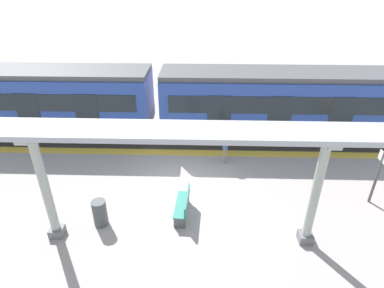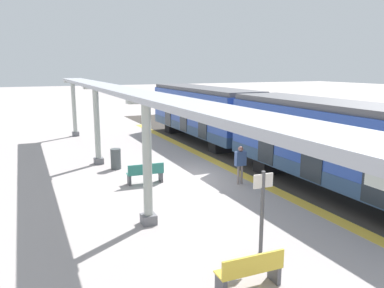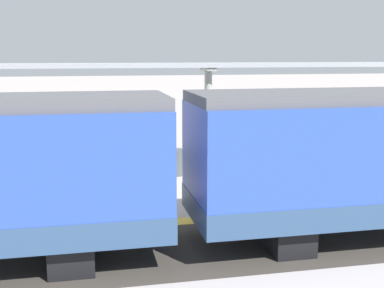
{
  "view_description": "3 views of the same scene",
  "coord_description": "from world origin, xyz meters",
  "views": [
    {
      "loc": [
        10.36,
        0.69,
        7.8
      ],
      "look_at": [
        -0.45,
        0.35,
        1.81
      ],
      "focal_mm": 29.91,
      "sensor_mm": 36.0,
      "label": 1
    },
    {
      "loc": [
        5.95,
        14.72,
        4.74
      ],
      "look_at": [
        -0.46,
        0.4,
        1.57
      ],
      "focal_mm": 35.62,
      "sensor_mm": 36.0,
      "label": 2
    },
    {
      "loc": [
        -15.07,
        0.3,
        4.3
      ],
      "look_at": [
        -1.11,
        -2.62,
        1.72
      ],
      "focal_mm": 46.57,
      "sensor_mm": 36.0,
      "label": 3
    }
  ],
  "objects": [
    {
      "name": "bench_mid_platform",
      "position": [
        1.52,
        0.12,
        0.44
      ],
      "size": [
        1.52,
        0.52,
        0.86
      ],
      "color": "#297567",
      "rests_on": "ground"
    },
    {
      "name": "bench_near_end",
      "position": [
        1.75,
        8.41,
        0.44
      ],
      "size": [
        1.51,
        0.47,
        0.86
      ],
      "color": "gold",
      "rests_on": "ground"
    },
    {
      "name": "canopy_pillar_third",
      "position": [
        2.67,
        4.12,
        1.94
      ],
      "size": [
        1.1,
        0.44,
        3.84
      ],
      "color": "slate",
      "rests_on": "ground"
    },
    {
      "name": "ground_plane",
      "position": [
        0.0,
        0.0,
        0.0
      ],
      "size": [
        176.0,
        176.0,
        0.0
      ],
      "primitive_type": "plane",
      "color": "#A59B98"
    },
    {
      "name": "trackbed",
      "position": [
        -4.72,
        0.0,
        0.0
      ],
      "size": [
        3.2,
        43.92,
        0.01
      ],
      "primitive_type": "cube",
      "color": "#38332D",
      "rests_on": "ground"
    },
    {
      "name": "canopy_pillar_second",
      "position": [
        2.67,
        -4.02,
        1.94
      ],
      "size": [
        1.1,
        0.44,
        3.84
      ],
      "color": "slate",
      "rests_on": "ground"
    },
    {
      "name": "train_near_carriage",
      "position": [
        -4.71,
        -7.54,
        1.83
      ],
      "size": [
        2.65,
        11.3,
        3.48
      ],
      "color": "#2A49A4",
      "rests_on": "ground"
    },
    {
      "name": "canopy_beam",
      "position": [
        2.67,
        -0.01,
        3.92
      ],
      "size": [
        1.2,
        25.95,
        0.16
      ],
      "primitive_type": "cube",
      "color": "#A8AAB2",
      "rests_on": "canopy_pillar_nearest"
    },
    {
      "name": "canopy_pillar_nearest",
      "position": [
        2.67,
        -12.59,
        1.94
      ],
      "size": [
        1.1,
        0.44,
        3.84
      ],
      "color": "slate",
      "rests_on": "ground"
    },
    {
      "name": "tactile_edge_strip",
      "position": [
        -2.85,
        0.0,
        0.0
      ],
      "size": [
        0.55,
        31.92,
        0.01
      ],
      "primitive_type": "cube",
      "color": "gold",
      "rests_on": "ground"
    },
    {
      "name": "platform_info_sign",
      "position": [
        0.59,
        7.1,
        1.33
      ],
      "size": [
        0.56,
        0.1,
        2.2
      ],
      "color": "#4C4C51",
      "rests_on": "ground"
    },
    {
      "name": "trash_bin",
      "position": [
        2.1,
        -2.7,
        0.49
      ],
      "size": [
        0.48,
        0.48,
        0.97
      ],
      "primitive_type": "cylinder",
      "color": "#464C4D",
      "rests_on": "ground"
    },
    {
      "name": "passenger_waiting_near_edge",
      "position": [
        -2.02,
        1.76,
        0.99
      ],
      "size": [
        0.46,
        0.21,
        1.59
      ],
      "color": "gray",
      "rests_on": "ground"
    },
    {
      "name": "train_far_carriage",
      "position": [
        -4.71,
        4.35,
        1.83
      ],
      "size": [
        2.65,
        11.3,
        3.48
      ],
      "color": "#2A49A4",
      "rests_on": "ground"
    }
  ]
}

